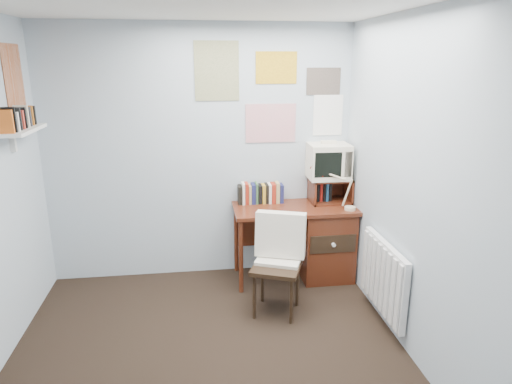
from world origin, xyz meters
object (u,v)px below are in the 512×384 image
at_px(desk_chair, 276,268).
at_px(tv_riser, 330,190).
at_px(radiator, 384,277).
at_px(crt_tv, 328,159).
at_px(desk_lamp, 351,190).
at_px(desk, 320,239).
at_px(wall_shelf, 22,130).

xyz_separation_m(desk_chair, tv_riser, (0.68, 0.75, 0.46)).
xyz_separation_m(desk_chair, radiator, (0.85, -0.29, -0.01)).
relative_size(desk_chair, crt_tv, 2.14).
height_order(desk_lamp, crt_tv, crt_tv).
height_order(tv_riser, radiator, tv_riser).
relative_size(desk, radiator, 1.50).
bearing_deg(tv_riser, desk_chair, -132.16).
height_order(desk, wall_shelf, wall_shelf).
xyz_separation_m(radiator, wall_shelf, (-2.86, 0.55, 1.20)).
bearing_deg(desk_lamp, tv_riser, 119.93).
distance_m(tv_riser, crt_tv, 0.32).
relative_size(desk, wall_shelf, 1.94).
distance_m(desk_chair, radiator, 0.90).
bearing_deg(desk_lamp, desk, 151.62).
distance_m(tv_riser, wall_shelf, 2.83).
xyz_separation_m(tv_riser, wall_shelf, (-2.69, -0.49, 0.74)).
distance_m(crt_tv, wall_shelf, 2.74).
height_order(desk_chair, desk_lamp, desk_lamp).
bearing_deg(desk_chair, desk, 70.98).
distance_m(desk_chair, crt_tv, 1.27).
bearing_deg(desk_chair, crt_tv, 72.04).
distance_m(desk, tv_riser, 0.51).
bearing_deg(radiator, crt_tv, 100.65).
height_order(tv_riser, wall_shelf, wall_shelf).
height_order(desk_chair, tv_riser, tv_riser).
height_order(desk, tv_riser, tv_riser).
relative_size(desk_chair, wall_shelf, 1.37).
distance_m(desk, crt_tv, 0.81).
bearing_deg(desk, wall_shelf, -171.60).
bearing_deg(wall_shelf, crt_tv, 10.85).
height_order(crt_tv, radiator, crt_tv).
bearing_deg(wall_shelf, desk, 8.40).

